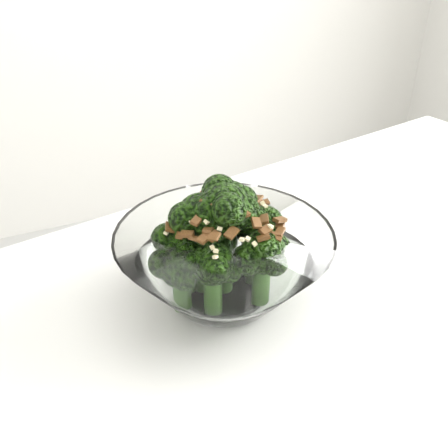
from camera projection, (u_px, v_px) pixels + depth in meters
name	position (u px, v px, depth m)	size (l,w,h in m)	color
table	(377.00, 426.00, 0.47)	(1.33, 1.01, 0.75)	white
broccoli_dish	(223.00, 257.00, 0.50)	(0.22, 0.22, 0.13)	white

